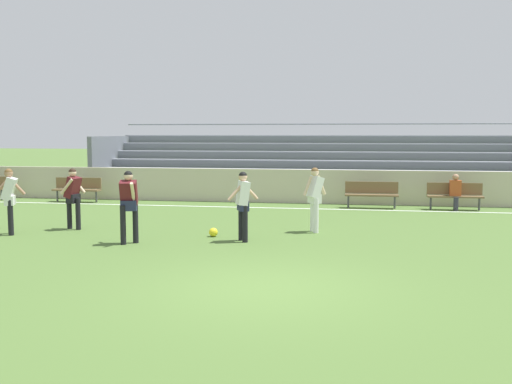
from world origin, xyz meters
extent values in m
plane|color=#4C6B30|center=(0.00, 0.00, 0.00)|extent=(160.00, 160.00, 0.00)
cube|color=white|center=(0.00, 10.38, 0.00)|extent=(44.00, 0.12, 0.01)
cube|color=beige|center=(0.00, 11.95, 0.62)|extent=(48.00, 0.16, 1.24)
cube|color=#9EA3AD|center=(0.28, 13.34, 0.35)|extent=(19.45, 0.36, 0.08)
cube|color=slate|center=(0.28, 13.14, 0.17)|extent=(19.45, 0.04, 0.35)
cube|color=#9EA3AD|center=(0.28, 14.02, 0.69)|extent=(19.45, 0.36, 0.08)
cube|color=slate|center=(0.28, 13.82, 0.52)|extent=(19.45, 0.04, 0.35)
cube|color=#9EA3AD|center=(0.28, 14.70, 1.04)|extent=(19.45, 0.36, 0.08)
cube|color=slate|center=(0.28, 14.50, 0.87)|extent=(19.45, 0.04, 0.35)
cube|color=#9EA3AD|center=(0.28, 15.38, 1.39)|extent=(19.45, 0.36, 0.08)
cube|color=slate|center=(0.28, 15.18, 1.21)|extent=(19.45, 0.04, 0.35)
cube|color=#9EA3AD|center=(0.28, 16.05, 1.73)|extent=(19.45, 0.36, 0.08)
cube|color=slate|center=(0.28, 15.85, 1.56)|extent=(19.45, 0.04, 0.35)
cube|color=#9EA3AD|center=(0.28, 16.73, 2.08)|extent=(19.45, 0.36, 0.08)
cube|color=slate|center=(0.28, 16.53, 1.91)|extent=(19.45, 0.04, 0.35)
cube|color=#9EA3AD|center=(0.28, 17.41, 2.42)|extent=(19.45, 0.36, 0.08)
cube|color=slate|center=(0.28, 17.21, 2.25)|extent=(19.45, 0.04, 0.35)
cube|color=slate|center=(-9.35, 15.38, 1.21)|extent=(0.20, 4.42, 2.42)
cylinder|color=slate|center=(0.28, 17.66, 2.97)|extent=(19.45, 0.06, 0.06)
cube|color=brown|center=(-8.82, 10.88, 0.45)|extent=(1.80, 0.40, 0.06)
cube|color=brown|center=(-8.82, 11.06, 0.70)|extent=(1.80, 0.05, 0.40)
cylinder|color=#47474C|center=(-9.60, 10.88, 0.23)|extent=(0.07, 0.07, 0.45)
cylinder|color=#47474C|center=(-8.04, 10.88, 0.23)|extent=(0.07, 0.07, 0.45)
cube|color=brown|center=(2.00, 10.88, 0.45)|extent=(1.80, 0.40, 0.06)
cube|color=brown|center=(2.00, 11.06, 0.70)|extent=(1.80, 0.05, 0.40)
cylinder|color=#47474C|center=(1.22, 10.88, 0.23)|extent=(0.07, 0.07, 0.45)
cylinder|color=#47474C|center=(2.78, 10.88, 0.23)|extent=(0.07, 0.07, 0.45)
cylinder|color=#47474C|center=(-11.89, 10.88, 0.23)|extent=(0.07, 0.07, 0.45)
cube|color=brown|center=(4.74, 10.88, 0.45)|extent=(1.80, 0.40, 0.06)
cube|color=brown|center=(4.74, 11.06, 0.70)|extent=(1.80, 0.05, 0.40)
cylinder|color=#47474C|center=(3.96, 10.88, 0.23)|extent=(0.07, 0.07, 0.45)
cylinder|color=#47474C|center=(5.52, 10.88, 0.23)|extent=(0.07, 0.07, 0.45)
cylinder|color=#2D2D38|center=(4.74, 10.66, 0.23)|extent=(0.16, 0.16, 0.45)
cube|color=#B24C23|center=(4.74, 10.88, 0.74)|extent=(0.36, 0.24, 0.52)
sphere|color=#A87A5B|center=(4.74, 10.88, 1.10)|extent=(0.21, 0.21, 0.21)
cylinder|color=black|center=(-1.09, 3.98, 0.44)|extent=(0.13, 0.13, 0.88)
cylinder|color=black|center=(-1.23, 4.20, 0.44)|extent=(0.13, 0.13, 0.88)
cube|color=#232847|center=(-1.16, 4.09, 0.86)|extent=(0.35, 0.42, 0.24)
cube|color=white|center=(-1.16, 4.09, 1.16)|extent=(0.42, 0.47, 0.58)
cylinder|color=#D6A884|center=(-1.31, 3.96, 1.19)|extent=(0.40, 0.24, 0.43)
cylinder|color=#D6A884|center=(-1.02, 4.22, 1.19)|extent=(0.40, 0.24, 0.43)
sphere|color=#D6A884|center=(-1.16, 4.09, 1.54)|extent=(0.21, 0.21, 0.21)
sphere|color=black|center=(-1.16, 4.09, 1.56)|extent=(0.20, 0.20, 0.20)
cylinder|color=black|center=(-3.61, 3.46, 0.46)|extent=(0.13, 0.13, 0.92)
cylinder|color=black|center=(-3.82, 3.22, 0.46)|extent=(0.13, 0.13, 0.92)
cube|color=#232847|center=(-3.71, 3.34, 0.90)|extent=(0.40, 0.29, 0.24)
cube|color=#56191E|center=(-3.71, 3.34, 1.20)|extent=(0.46, 0.46, 0.60)
cylinder|color=beige|center=(-3.56, 3.21, 1.23)|extent=(0.15, 0.37, 0.47)
cylinder|color=beige|center=(-3.87, 3.48, 1.23)|extent=(0.15, 0.37, 0.47)
sphere|color=beige|center=(-3.71, 3.34, 1.58)|extent=(0.21, 0.21, 0.21)
sphere|color=black|center=(-3.71, 3.34, 1.60)|extent=(0.20, 0.20, 0.20)
cylinder|color=black|center=(-7.09, 3.91, 0.45)|extent=(0.13, 0.13, 0.90)
cylinder|color=black|center=(-7.23, 4.12, 0.45)|extent=(0.13, 0.13, 0.90)
cube|color=white|center=(-7.16, 4.02, 0.88)|extent=(0.33, 0.41, 0.24)
cube|color=white|center=(-7.16, 4.02, 1.18)|extent=(0.49, 0.49, 0.60)
cylinder|color=#A87A5B|center=(-7.29, 3.87, 1.21)|extent=(0.40, 0.21, 0.44)
cylinder|color=#A87A5B|center=(-7.03, 4.16, 1.21)|extent=(0.40, 0.21, 0.44)
sphere|color=#A87A5B|center=(-7.16, 4.02, 1.56)|extent=(0.21, 0.21, 0.21)
sphere|color=brown|center=(-7.16, 4.02, 1.58)|extent=(0.20, 0.20, 0.20)
cylinder|color=black|center=(-5.82, 5.00, 0.42)|extent=(0.13, 0.13, 0.85)
cylinder|color=black|center=(-6.12, 5.11, 0.42)|extent=(0.13, 0.13, 0.85)
cube|color=black|center=(-5.97, 5.05, 0.83)|extent=(0.27, 0.39, 0.24)
cube|color=#56191E|center=(-5.97, 5.05, 1.13)|extent=(0.40, 0.43, 0.60)
cylinder|color=beige|center=(-6.04, 4.86, 1.17)|extent=(0.41, 0.13, 0.44)
cylinder|color=beige|center=(-5.89, 5.24, 1.17)|extent=(0.41, 0.13, 0.44)
sphere|color=beige|center=(-5.97, 5.05, 1.51)|extent=(0.21, 0.21, 0.21)
sphere|color=black|center=(-5.97, 5.05, 1.54)|extent=(0.20, 0.20, 0.20)
cylinder|color=white|center=(0.47, 5.57, 0.45)|extent=(0.13, 0.13, 0.90)
cylinder|color=white|center=(0.36, 5.82, 0.45)|extent=(0.13, 0.13, 0.90)
cube|color=white|center=(0.42, 5.69, 0.88)|extent=(0.38, 0.42, 0.24)
cube|color=white|center=(0.42, 5.69, 1.18)|extent=(0.53, 0.53, 0.60)
cylinder|color=beige|center=(0.25, 5.59, 1.22)|extent=(0.27, 0.21, 0.51)
cylinder|color=beige|center=(0.59, 5.80, 1.22)|extent=(0.27, 0.21, 0.51)
sphere|color=beige|center=(0.42, 5.69, 1.56)|extent=(0.21, 0.21, 0.21)
sphere|color=brown|center=(0.42, 5.69, 1.58)|extent=(0.20, 0.20, 0.20)
sphere|color=yellow|center=(-2.01, 4.58, 0.11)|extent=(0.22, 0.22, 0.22)
camera|label=1|loc=(1.47, -9.46, 2.58)|focal=41.22mm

